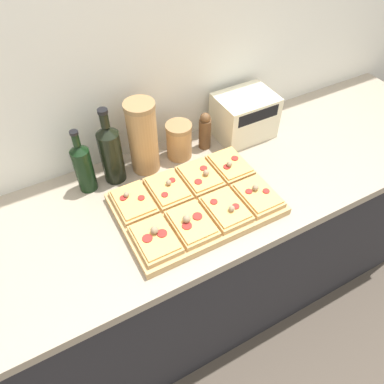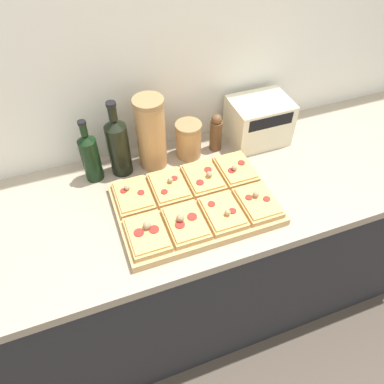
{
  "view_description": "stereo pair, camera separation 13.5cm",
  "coord_description": "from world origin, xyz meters",
  "px_view_note": "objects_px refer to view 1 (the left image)",
  "views": [
    {
      "loc": [
        -0.43,
        -0.54,
        1.92
      ],
      "look_at": [
        0.02,
        0.28,
        0.94
      ],
      "focal_mm": 35.0,
      "sensor_mm": 36.0,
      "label": 1
    },
    {
      "loc": [
        -0.31,
        -0.6,
        1.92
      ],
      "look_at": [
        0.02,
        0.28,
        0.94
      ],
      "focal_mm": 35.0,
      "sensor_mm": 36.0,
      "label": 2
    }
  ],
  "objects_px": {
    "grain_jar_tall": "(143,137)",
    "pepper_mill": "(205,131)",
    "cutting_board": "(196,204)",
    "toaster_oven": "(244,116)",
    "olive_oil_bottle": "(83,166)",
    "grain_jar_short": "(179,141)",
    "wine_bottle": "(111,152)"
  },
  "relations": [
    {
      "from": "grain_jar_tall",
      "to": "pepper_mill",
      "type": "relative_size",
      "value": 1.79
    },
    {
      "from": "cutting_board",
      "to": "grain_jar_tall",
      "type": "distance_m",
      "value": 0.32
    },
    {
      "from": "toaster_oven",
      "to": "olive_oil_bottle",
      "type": "bearing_deg",
      "value": 179.61
    },
    {
      "from": "cutting_board",
      "to": "pepper_mill",
      "type": "distance_m",
      "value": 0.35
    },
    {
      "from": "olive_oil_bottle",
      "to": "grain_jar_short",
      "type": "relative_size",
      "value": 1.72
    },
    {
      "from": "olive_oil_bottle",
      "to": "pepper_mill",
      "type": "xyz_separation_m",
      "value": [
        0.51,
        0.0,
        -0.03
      ]
    },
    {
      "from": "grain_jar_tall",
      "to": "toaster_oven",
      "type": "bearing_deg",
      "value": -0.6
    },
    {
      "from": "grain_jar_tall",
      "to": "olive_oil_bottle",
      "type": "bearing_deg",
      "value": -180.0
    },
    {
      "from": "grain_jar_tall",
      "to": "toaster_oven",
      "type": "height_order",
      "value": "grain_jar_tall"
    },
    {
      "from": "wine_bottle",
      "to": "cutting_board",
      "type": "bearing_deg",
      "value": -54.56
    },
    {
      "from": "wine_bottle",
      "to": "pepper_mill",
      "type": "height_order",
      "value": "wine_bottle"
    },
    {
      "from": "wine_bottle",
      "to": "grain_jar_tall",
      "type": "bearing_deg",
      "value": -0.0
    },
    {
      "from": "cutting_board",
      "to": "wine_bottle",
      "type": "height_order",
      "value": "wine_bottle"
    },
    {
      "from": "olive_oil_bottle",
      "to": "grain_jar_short",
      "type": "height_order",
      "value": "olive_oil_bottle"
    },
    {
      "from": "olive_oil_bottle",
      "to": "grain_jar_tall",
      "type": "height_order",
      "value": "grain_jar_tall"
    },
    {
      "from": "olive_oil_bottle",
      "to": "grain_jar_short",
      "type": "distance_m",
      "value": 0.39
    },
    {
      "from": "pepper_mill",
      "to": "toaster_oven",
      "type": "height_order",
      "value": "toaster_oven"
    },
    {
      "from": "olive_oil_bottle",
      "to": "toaster_oven",
      "type": "xyz_separation_m",
      "value": [
        0.7,
        -0.0,
        -0.01
      ]
    },
    {
      "from": "pepper_mill",
      "to": "toaster_oven",
      "type": "relative_size",
      "value": 0.63
    },
    {
      "from": "olive_oil_bottle",
      "to": "pepper_mill",
      "type": "height_order",
      "value": "olive_oil_bottle"
    },
    {
      "from": "cutting_board",
      "to": "toaster_oven",
      "type": "height_order",
      "value": "toaster_oven"
    },
    {
      "from": "cutting_board",
      "to": "olive_oil_bottle",
      "type": "height_order",
      "value": "olive_oil_bottle"
    },
    {
      "from": "wine_bottle",
      "to": "olive_oil_bottle",
      "type": "bearing_deg",
      "value": -180.0
    },
    {
      "from": "grain_jar_tall",
      "to": "toaster_oven",
      "type": "relative_size",
      "value": 1.13
    },
    {
      "from": "wine_bottle",
      "to": "grain_jar_short",
      "type": "xyz_separation_m",
      "value": [
        0.28,
        -0.0,
        -0.05
      ]
    },
    {
      "from": "olive_oil_bottle",
      "to": "toaster_oven",
      "type": "bearing_deg",
      "value": -0.39
    },
    {
      "from": "wine_bottle",
      "to": "toaster_oven",
      "type": "distance_m",
      "value": 0.59
    },
    {
      "from": "grain_jar_short",
      "to": "olive_oil_bottle",
      "type": "bearing_deg",
      "value": -180.0
    },
    {
      "from": "cutting_board",
      "to": "olive_oil_bottle",
      "type": "relative_size",
      "value": 2.11
    },
    {
      "from": "olive_oil_bottle",
      "to": "pepper_mill",
      "type": "distance_m",
      "value": 0.51
    },
    {
      "from": "olive_oil_bottle",
      "to": "grain_jar_tall",
      "type": "bearing_deg",
      "value": 0.0
    },
    {
      "from": "cutting_board",
      "to": "toaster_oven",
      "type": "xyz_separation_m",
      "value": [
        0.39,
        0.28,
        0.08
      ]
    }
  ]
}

